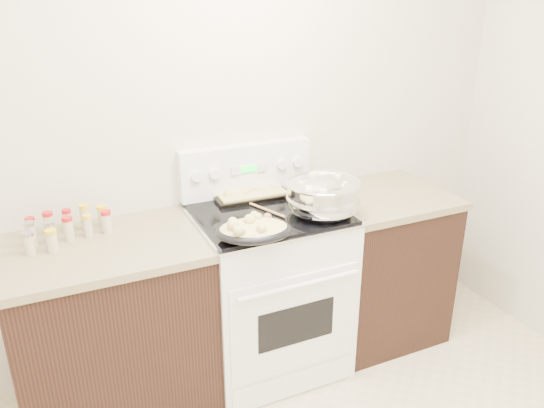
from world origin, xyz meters
TOP-DOWN VIEW (x-y plane):
  - room_shell at (0.00, 0.00)m, footprint 4.10×3.60m
  - counter_left at (-0.48, 1.43)m, footprint 0.93×0.67m
  - counter_right at (1.08, 1.43)m, footprint 0.73×0.67m
  - kitchen_range at (0.35, 1.42)m, footprint 0.78×0.73m
  - mixing_bowl at (0.59, 1.27)m, footprint 0.50×0.50m
  - roasting_pan at (0.15, 1.14)m, footprint 0.41×0.32m
  - baking_sheet at (0.35, 1.68)m, footprint 0.43×0.31m
  - wooden_spoon at (0.32, 1.36)m, footprint 0.11×0.26m
  - blue_ladle at (0.59, 1.24)m, footprint 0.25×0.18m
  - spice_jars at (-0.63, 1.56)m, footprint 0.39×0.24m

SIDE VIEW (x-z plane):
  - counter_left at x=-0.48m, z-range 0.00..0.92m
  - counter_right at x=1.08m, z-range 0.00..0.92m
  - kitchen_range at x=0.35m, z-range -0.12..1.10m
  - wooden_spoon at x=0.32m, z-range 0.93..0.98m
  - baking_sheet at x=0.35m, z-range 0.93..0.99m
  - spice_jars at x=-0.63m, z-range 0.91..1.04m
  - blue_ladle at x=0.59m, z-range 0.93..1.03m
  - roasting_pan at x=0.15m, z-range 0.93..1.05m
  - mixing_bowl at x=0.59m, z-range 0.92..1.15m
  - room_shell at x=0.00m, z-range 0.33..3.08m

